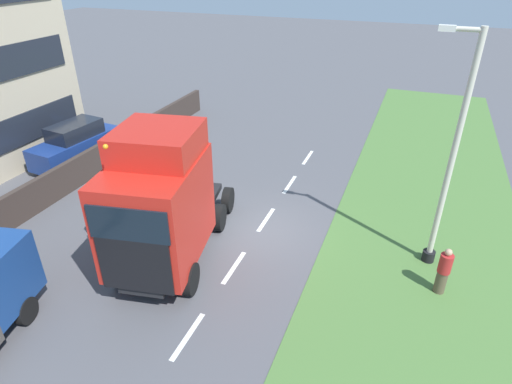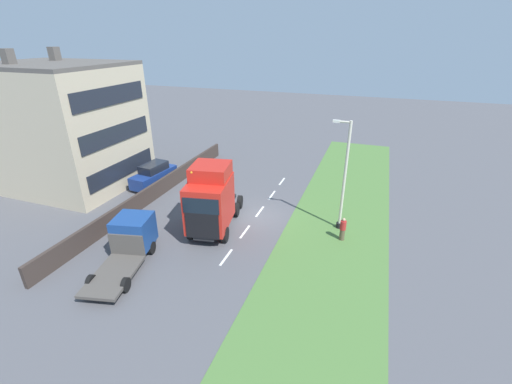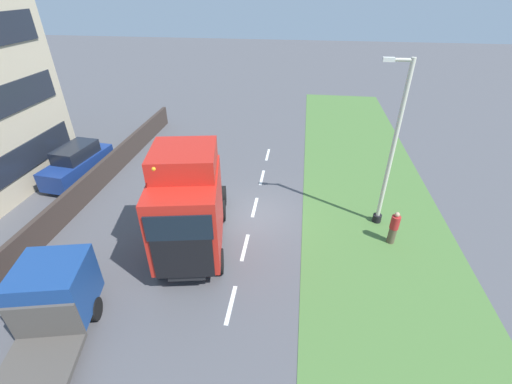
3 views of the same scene
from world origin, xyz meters
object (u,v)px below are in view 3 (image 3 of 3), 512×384
lorry_cab (188,207)px  flatbed_truck (51,305)px  pedestrian (394,228)px  parked_car (78,163)px  lamp_post (389,158)px

lorry_cab → flatbed_truck: size_ratio=1.14×
pedestrian → lorry_cab: bearing=12.7°
flatbed_truck → parked_car: flatbed_truck is taller
flatbed_truck → parked_car: bearing=105.2°
lorry_cab → parked_car: lorry_cab is taller
flatbed_truck → parked_car: size_ratio=1.32×
flatbed_truck → lamp_post: 14.07m
parked_car → flatbed_truck: bearing=124.1°
lamp_post → pedestrian: 3.09m
pedestrian → flatbed_truck: bearing=28.0°
lorry_cab → pedestrian: (-8.63, -1.94, -1.63)m
flatbed_truck → lorry_cab: bearing=40.4°
lorry_cab → lamp_post: (-8.21, -3.46, 1.03)m
lamp_post → lorry_cab: bearing=22.9°
lamp_post → pedestrian: bearing=105.5°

